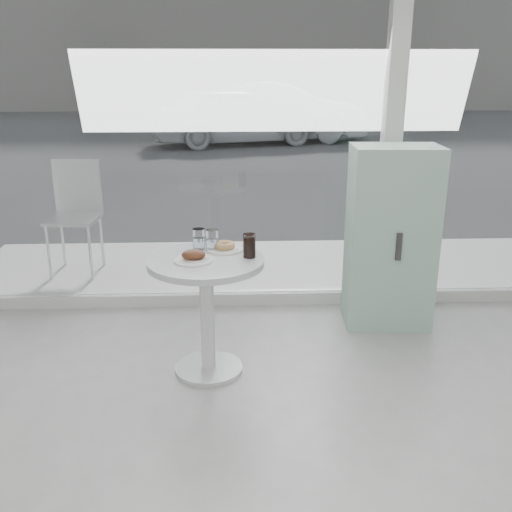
{
  "coord_description": "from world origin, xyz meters",
  "views": [
    {
      "loc": [
        -0.33,
        -1.4,
        1.89
      ],
      "look_at": [
        -0.2,
        1.7,
        0.85
      ],
      "focal_mm": 40.0,
      "sensor_mm": 36.0,
      "label": 1
    }
  ],
  "objects_px": {
    "main_table": "(207,292)",
    "water_tumbler_a": "(199,240)",
    "patio_chair": "(75,209)",
    "plate_donut": "(224,247)",
    "water_tumbler_b": "(212,241)",
    "car_silver": "(280,112)",
    "cola_glass": "(249,246)",
    "plate_fritter": "(194,257)",
    "car_white": "(235,116)",
    "mint_cabinet": "(391,238)"
  },
  "relations": [
    {
      "from": "main_table",
      "to": "water_tumbler_a",
      "type": "bearing_deg",
      "value": 103.58
    },
    {
      "from": "patio_chair",
      "to": "plate_donut",
      "type": "relative_size",
      "value": 4.41
    },
    {
      "from": "water_tumbler_b",
      "to": "plate_donut",
      "type": "bearing_deg",
      "value": -7.43
    },
    {
      "from": "main_table",
      "to": "water_tumbler_b",
      "type": "xyz_separation_m",
      "value": [
        0.04,
        0.17,
        0.28
      ]
    },
    {
      "from": "car_silver",
      "to": "main_table",
      "type": "bearing_deg",
      "value": -178.38
    },
    {
      "from": "car_silver",
      "to": "plate_donut",
      "type": "height_order",
      "value": "car_silver"
    },
    {
      "from": "plate_donut",
      "to": "cola_glass",
      "type": "bearing_deg",
      "value": -43.15
    },
    {
      "from": "cola_glass",
      "to": "plate_donut",
      "type": "bearing_deg",
      "value": 136.85
    },
    {
      "from": "main_table",
      "to": "water_tumbler_b",
      "type": "relative_size",
      "value": 5.74
    },
    {
      "from": "patio_chair",
      "to": "plate_donut",
      "type": "xyz_separation_m",
      "value": [
        1.4,
        -1.72,
        0.16
      ]
    },
    {
      "from": "plate_fritter",
      "to": "water_tumbler_a",
      "type": "bearing_deg",
      "value": 86.28
    },
    {
      "from": "car_silver",
      "to": "water_tumbler_a",
      "type": "height_order",
      "value": "car_silver"
    },
    {
      "from": "main_table",
      "to": "car_white",
      "type": "height_order",
      "value": "car_white"
    },
    {
      "from": "main_table",
      "to": "cola_glass",
      "type": "distance_m",
      "value": 0.4
    },
    {
      "from": "mint_cabinet",
      "to": "plate_donut",
      "type": "relative_size",
      "value": 5.85
    },
    {
      "from": "main_table",
      "to": "mint_cabinet",
      "type": "height_order",
      "value": "mint_cabinet"
    },
    {
      "from": "water_tumbler_a",
      "to": "cola_glass",
      "type": "xyz_separation_m",
      "value": [
        0.32,
        -0.19,
        0.01
      ]
    },
    {
      "from": "car_silver",
      "to": "plate_fritter",
      "type": "distance_m",
      "value": 12.12
    },
    {
      "from": "patio_chair",
      "to": "cola_glass",
      "type": "bearing_deg",
      "value": -46.77
    },
    {
      "from": "plate_fritter",
      "to": "water_tumbler_b",
      "type": "xyz_separation_m",
      "value": [
        0.1,
        0.21,
        0.03
      ]
    },
    {
      "from": "patio_chair",
      "to": "water_tumbler_a",
      "type": "height_order",
      "value": "patio_chair"
    },
    {
      "from": "patio_chair",
      "to": "car_white",
      "type": "xyz_separation_m",
      "value": [
        1.54,
        9.28,
        0.08
      ]
    },
    {
      "from": "main_table",
      "to": "plate_fritter",
      "type": "xyz_separation_m",
      "value": [
        -0.07,
        -0.04,
        0.25
      ]
    },
    {
      "from": "plate_fritter",
      "to": "water_tumbler_a",
      "type": "relative_size",
      "value": 1.82
    },
    {
      "from": "car_white",
      "to": "plate_fritter",
      "type": "xyz_separation_m",
      "value": [
        -0.33,
        -11.21,
        0.09
      ]
    },
    {
      "from": "patio_chair",
      "to": "car_silver",
      "type": "relative_size",
      "value": 0.23
    },
    {
      "from": "car_silver",
      "to": "plate_donut",
      "type": "relative_size",
      "value": 19.29
    },
    {
      "from": "car_white",
      "to": "plate_fritter",
      "type": "distance_m",
      "value": 11.21
    },
    {
      "from": "main_table",
      "to": "patio_chair",
      "type": "distance_m",
      "value": 2.28
    },
    {
      "from": "patio_chair",
      "to": "car_white",
      "type": "bearing_deg",
      "value": 84.06
    },
    {
      "from": "mint_cabinet",
      "to": "car_silver",
      "type": "bearing_deg",
      "value": 92.57
    },
    {
      "from": "mint_cabinet",
      "to": "water_tumbler_b",
      "type": "xyz_separation_m",
      "value": [
        -1.3,
        -0.52,
        0.15
      ]
    },
    {
      "from": "water_tumbler_a",
      "to": "plate_fritter",
      "type": "bearing_deg",
      "value": -93.72
    },
    {
      "from": "plate_fritter",
      "to": "plate_donut",
      "type": "relative_size",
      "value": 1.03
    },
    {
      "from": "cola_glass",
      "to": "patio_chair",
      "type": "bearing_deg",
      "value": 129.73
    },
    {
      "from": "car_white",
      "to": "plate_donut",
      "type": "distance_m",
      "value": 11.01
    },
    {
      "from": "mint_cabinet",
      "to": "water_tumbler_b",
      "type": "height_order",
      "value": "mint_cabinet"
    },
    {
      "from": "car_silver",
      "to": "patio_chair",
      "type": "bearing_deg",
      "value": 173.37
    },
    {
      "from": "patio_chair",
      "to": "water_tumbler_b",
      "type": "distance_m",
      "value": 2.17
    },
    {
      "from": "main_table",
      "to": "cola_glass",
      "type": "height_order",
      "value": "cola_glass"
    },
    {
      "from": "plate_donut",
      "to": "water_tumbler_b",
      "type": "distance_m",
      "value": 0.09
    },
    {
      "from": "plate_fritter",
      "to": "water_tumbler_b",
      "type": "height_order",
      "value": "water_tumbler_b"
    },
    {
      "from": "car_white",
      "to": "cola_glass",
      "type": "bearing_deg",
      "value": 164.51
    },
    {
      "from": "car_silver",
      "to": "cola_glass",
      "type": "distance_m",
      "value": 12.02
    },
    {
      "from": "car_silver",
      "to": "water_tumbler_b",
      "type": "height_order",
      "value": "car_silver"
    },
    {
      "from": "plate_donut",
      "to": "cola_glass",
      "type": "distance_m",
      "value": 0.22
    },
    {
      "from": "plate_donut",
      "to": "water_tumbler_b",
      "type": "relative_size",
      "value": 1.73
    },
    {
      "from": "mint_cabinet",
      "to": "car_silver",
      "type": "distance_m",
      "value": 11.28
    },
    {
      "from": "patio_chair",
      "to": "mint_cabinet",
      "type": "bearing_deg",
      "value": -20.87
    },
    {
      "from": "patio_chair",
      "to": "water_tumbler_a",
      "type": "xyz_separation_m",
      "value": [
        1.23,
        -1.67,
        0.2
      ]
    }
  ]
}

